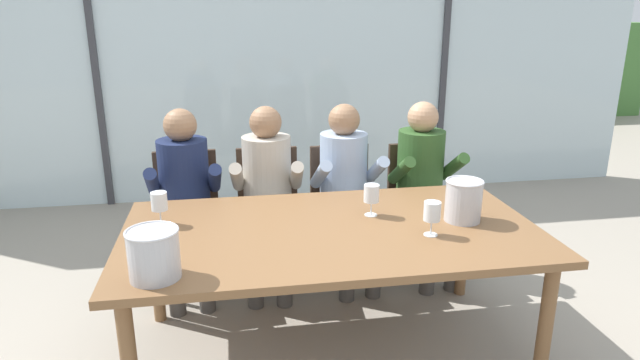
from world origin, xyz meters
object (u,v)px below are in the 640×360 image
object	(u,v)px
chair_center	(343,199)
wine_glass_by_left_taster	(432,213)
chair_right_of_center	(420,196)
ice_bucket_secondary	(154,253)
wine_glass_near_bucket	(371,194)
chair_left_of_center	(269,203)
person_beige_jumper	(267,186)
person_pale_blue_shirt	(347,182)
wine_glass_center_pour	(159,202)
person_navy_polo	(185,191)
chair_near_curtain	(187,207)
person_olive_shirt	(424,178)
ice_bucket_primary	(463,200)
dining_table	(331,239)

from	to	relation	value
chair_center	wine_glass_by_left_taster	world-z (taller)	wine_glass_by_left_taster
chair_center	chair_right_of_center	world-z (taller)	same
ice_bucket_secondary	wine_glass_by_left_taster	world-z (taller)	ice_bucket_secondary
wine_glass_near_bucket	chair_left_of_center	bearing A→B (deg)	119.68
person_beige_jumper	person_pale_blue_shirt	xyz separation A→B (m)	(0.53, 0.00, 0.00)
chair_center	wine_glass_by_left_taster	bearing A→B (deg)	-84.69
wine_glass_by_left_taster	wine_glass_near_bucket	bearing A→B (deg)	125.21
person_pale_blue_shirt	wine_glass_near_bucket	distance (m)	0.72
wine_glass_by_left_taster	wine_glass_center_pour	distance (m)	1.39
chair_left_of_center	person_navy_polo	xyz separation A→B (m)	(-0.54, -0.16, 0.17)
chair_center	person_pale_blue_shirt	bearing A→B (deg)	-97.27
chair_near_curtain	wine_glass_near_bucket	xyz separation A→B (m)	(1.04, -0.87, 0.33)
chair_left_of_center	person_beige_jumper	distance (m)	0.24
chair_center	person_beige_jumper	size ratio (longest dim) A/B	0.73
chair_left_of_center	wine_glass_near_bucket	world-z (taller)	wine_glass_near_bucket
chair_near_curtain	wine_glass_by_left_taster	size ratio (longest dim) A/B	5.08
person_beige_jumper	ice_bucket_secondary	distance (m)	1.39
person_olive_shirt	ice_bucket_primary	bearing A→B (deg)	-101.30
dining_table	person_olive_shirt	world-z (taller)	person_olive_shirt
wine_glass_center_pour	chair_near_curtain	bearing A→B (deg)	85.09
chair_right_of_center	wine_glass_by_left_taster	bearing A→B (deg)	-111.05
person_olive_shirt	wine_glass_near_bucket	size ratio (longest dim) A/B	6.92
ice_bucket_primary	ice_bucket_secondary	bearing A→B (deg)	-165.38
person_navy_polo	dining_table	bearing A→B (deg)	-51.02
chair_near_curtain	person_navy_polo	distance (m)	0.24
ice_bucket_primary	wine_glass_near_bucket	world-z (taller)	ice_bucket_primary
ice_bucket_secondary	wine_glass_by_left_taster	distance (m)	1.32
wine_glass_near_bucket	wine_glass_center_pour	bearing A→B (deg)	176.97
ice_bucket_primary	dining_table	bearing A→B (deg)	179.11
person_pale_blue_shirt	ice_bucket_secondary	bearing A→B (deg)	-135.70
person_pale_blue_shirt	ice_bucket_primary	world-z (taller)	person_pale_blue_shirt
chair_right_of_center	ice_bucket_secondary	distance (m)	2.18
wine_glass_by_left_taster	wine_glass_center_pour	xyz separation A→B (m)	(-1.34, 0.37, 0.00)
chair_center	ice_bucket_secondary	xyz separation A→B (m)	(-1.10, -1.41, 0.32)
ice_bucket_secondary	chair_near_curtain	bearing A→B (deg)	88.88
wine_glass_near_bucket	chair_center	bearing A→B (deg)	88.13
person_navy_polo	ice_bucket_primary	world-z (taller)	person_navy_polo
ice_bucket_primary	wine_glass_center_pour	xyz separation A→B (m)	(-1.57, 0.21, 0.01)
chair_left_of_center	ice_bucket_primary	bearing A→B (deg)	-46.38
ice_bucket_secondary	wine_glass_by_left_taster	xyz separation A→B (m)	(1.29, 0.24, 0.01)
chair_left_of_center	wine_glass_center_pour	size ratio (longest dim) A/B	5.08
person_beige_jumper	ice_bucket_secondary	bearing A→B (deg)	-109.68
wine_glass_center_pour	wine_glass_by_left_taster	bearing A→B (deg)	-15.68
chair_near_curtain	wine_glass_near_bucket	size ratio (longest dim) A/B	5.08
person_olive_shirt	ice_bucket_secondary	size ratio (longest dim) A/B	5.46
chair_near_curtain	wine_glass_by_left_taster	xyz separation A→B (m)	(1.27, -1.19, 0.32)
chair_left_of_center	person_beige_jumper	bearing A→B (deg)	-95.71
chair_left_of_center	chair_center	world-z (taller)	same
chair_center	person_beige_jumper	world-z (taller)	person_beige_jumper
person_olive_shirt	ice_bucket_secondary	xyz separation A→B (m)	(-1.63, -1.26, 0.14)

